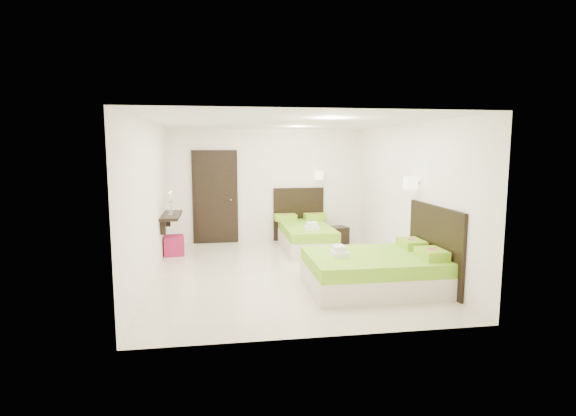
{
  "coord_description": "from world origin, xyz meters",
  "views": [
    {
      "loc": [
        -1.14,
        -7.57,
        2.18
      ],
      "look_at": [
        0.1,
        0.3,
        1.1
      ],
      "focal_mm": 28.0,
      "sensor_mm": 36.0,
      "label": 1
    }
  ],
  "objects": [
    {
      "name": "ottoman",
      "position": [
        -2.04,
        1.62,
        0.2
      ],
      "size": [
        0.44,
        0.44,
        0.4
      ],
      "primitive_type": "cube",
      "rotation": [
        0.0,
        0.0,
        0.11
      ],
      "color": "maroon",
      "rests_on": "ground"
    },
    {
      "name": "floor",
      "position": [
        0.0,
        0.0,
        0.0
      ],
      "size": [
        5.5,
        5.5,
        0.0
      ],
      "primitive_type": "plane",
      "color": "beige",
      "rests_on": "ground"
    },
    {
      "name": "door",
      "position": [
        -1.2,
        2.7,
        1.05
      ],
      "size": [
        1.02,
        0.15,
        2.14
      ],
      "color": "black",
      "rests_on": "ground"
    },
    {
      "name": "bed_single",
      "position": [
        0.73,
        1.85,
        0.3
      ],
      "size": [
        1.19,
        1.99,
        1.64
      ],
      "color": "beige",
      "rests_on": "ground"
    },
    {
      "name": "console_shelf",
      "position": [
        -2.08,
        1.6,
        0.82
      ],
      "size": [
        0.35,
        1.2,
        0.78
      ],
      "color": "black",
      "rests_on": "ground"
    },
    {
      "name": "nightstand",
      "position": [
        1.54,
        2.21,
        0.19
      ],
      "size": [
        0.51,
        0.47,
        0.38
      ],
      "primitive_type": "cube",
      "rotation": [
        0.0,
        0.0,
        0.25
      ],
      "color": "black",
      "rests_on": "ground"
    },
    {
      "name": "bed_double",
      "position": [
        1.31,
        -1.09,
        0.3
      ],
      "size": [
        2.04,
        1.74,
        1.69
      ],
      "color": "beige",
      "rests_on": "ground"
    }
  ]
}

